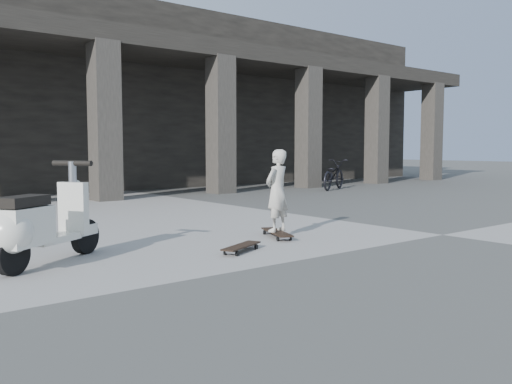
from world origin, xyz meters
TOP-DOWN VIEW (x-y plane):
  - ground at (0.00, 0.00)m, footprint 90.00×90.00m
  - colonnade at (-0.00, 13.77)m, footprint 28.00×8.82m
  - longboard at (-2.15, 1.41)m, footprint 0.53×0.92m
  - skateboard_spare at (-3.25, 0.84)m, footprint 0.76×0.48m
  - child at (-2.15, 1.41)m, footprint 0.50×0.39m
  - scooter at (-5.63, 1.50)m, footprint 1.49×1.07m
  - bicycle at (5.31, 7.30)m, footprint 1.93×1.36m

SIDE VIEW (x-z plane):
  - ground at x=0.00m, z-range 0.00..0.00m
  - skateboard_spare at x=-3.25m, z-range 0.02..0.11m
  - longboard at x=-2.15m, z-range 0.03..0.12m
  - scooter at x=-5.63m, z-range -0.12..1.06m
  - bicycle at x=5.31m, z-range 0.00..0.96m
  - child at x=-2.15m, z-range 0.09..1.31m
  - colonnade at x=0.00m, z-range 0.03..6.03m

